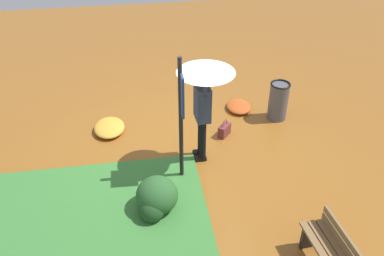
% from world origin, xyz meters
% --- Properties ---
extents(ground_plane, '(18.00, 18.00, 0.00)m').
position_xyz_m(ground_plane, '(0.00, 0.00, 0.00)').
color(ground_plane, brown).
extents(person_with_umbrella, '(0.96, 0.96, 2.04)m').
position_xyz_m(person_with_umbrella, '(0.32, 0.22, 1.55)').
color(person_with_umbrella, black).
rests_on(person_with_umbrella, ground_plane).
extents(info_sign_post, '(0.44, 0.07, 2.30)m').
position_xyz_m(info_sign_post, '(0.72, -0.23, 1.44)').
color(info_sign_post, black).
rests_on(info_sign_post, ground_plane).
extents(handbag, '(0.32, 0.31, 0.37)m').
position_xyz_m(handbag, '(-0.38, 0.78, 0.13)').
color(handbag, brown).
rests_on(handbag, ground_plane).
extents(trash_bin, '(0.42, 0.42, 0.83)m').
position_xyz_m(trash_bin, '(-0.84, 2.03, 0.42)').
color(trash_bin, '#4C4C51').
rests_on(trash_bin, ground_plane).
extents(shrub_cluster, '(0.73, 0.67, 0.60)m').
position_xyz_m(shrub_cluster, '(1.48, -0.74, 0.28)').
color(shrub_cluster, '#285628').
rests_on(shrub_cluster, ground_plane).
extents(leaf_pile_near_person, '(0.65, 0.52, 0.14)m').
position_xyz_m(leaf_pile_near_person, '(-1.30, 1.31, 0.07)').
color(leaf_pile_near_person, '#B74C1E').
rests_on(leaf_pile_near_person, ground_plane).
extents(leaf_pile_by_bench, '(0.77, 0.62, 0.17)m').
position_xyz_m(leaf_pile_by_bench, '(-0.89, -1.51, 0.08)').
color(leaf_pile_by_bench, gold).
rests_on(leaf_pile_by_bench, ground_plane).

